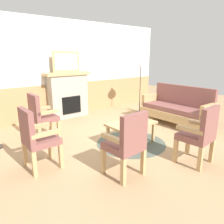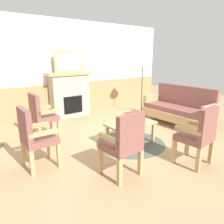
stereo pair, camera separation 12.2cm
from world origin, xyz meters
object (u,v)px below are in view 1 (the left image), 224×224
(armchair_front_left, at_px, (200,133))
(book_on_table, at_px, (129,123))
(couch, at_px, (177,109))
(framed_picture, at_px, (66,62))
(armchair_by_window_left, at_px, (41,115))
(floor_lamp_by_couch, at_px, (141,65))
(fireplace, at_px, (68,94))
(coffee_table, at_px, (131,125))
(armchair_near_fireplace, at_px, (36,136))
(armchair_front_center, at_px, (127,142))

(armchair_front_left, bearing_deg, book_on_table, 105.50)
(couch, bearing_deg, framed_picture, 127.54)
(armchair_by_window_left, xyz_separation_m, floor_lamp_by_couch, (3.12, 0.16, 0.91))
(book_on_table, distance_m, armchair_front_left, 1.32)
(fireplace, distance_m, floor_lamp_by_couch, 2.27)
(floor_lamp_by_couch, bearing_deg, couch, -91.40)
(book_on_table, bearing_deg, coffee_table, 12.10)
(fireplace, height_order, armchair_front_left, fireplace)
(armchair_near_fireplace, height_order, armchair_by_window_left, same)
(couch, height_order, armchair_front_left, same)
(armchair_front_left, distance_m, armchair_front_center, 1.24)
(book_on_table, distance_m, floor_lamp_by_couch, 2.63)
(armchair_front_left, bearing_deg, fireplace, 94.76)
(armchair_near_fireplace, xyz_separation_m, armchair_front_center, (0.93, -1.03, 0.00))
(book_on_table, bearing_deg, framed_picture, 89.27)
(framed_picture, xyz_separation_m, floor_lamp_by_couch, (1.86, -1.04, -0.11))
(fireplace, bearing_deg, armchair_front_left, -85.24)
(fireplace, bearing_deg, armchair_by_window_left, -136.36)
(couch, bearing_deg, armchair_near_fireplace, 179.56)
(armchair_near_fireplace, distance_m, armchair_by_window_left, 1.26)
(framed_picture, distance_m, armchair_front_center, 3.63)
(framed_picture, distance_m, armchair_by_window_left, 2.02)
(coffee_table, relative_size, book_on_table, 5.68)
(framed_picture, xyz_separation_m, armchair_front_center, (-0.84, -3.38, -1.02))
(fireplace, xyz_separation_m, framed_picture, (0.00, 0.00, 0.91))
(book_on_table, height_order, armchair_near_fireplace, armchair_near_fireplace)
(book_on_table, xyz_separation_m, armchair_by_window_left, (-1.22, 1.37, 0.08))
(armchair_near_fireplace, relative_size, armchair_front_left, 1.00)
(framed_picture, height_order, armchair_front_left, framed_picture)
(couch, height_order, book_on_table, couch)
(couch, height_order, armchair_by_window_left, same)
(fireplace, xyz_separation_m, armchair_front_center, (-0.84, -3.38, -0.11))
(couch, height_order, floor_lamp_by_couch, floor_lamp_by_couch)
(coffee_table, height_order, book_on_table, book_on_table)
(fireplace, xyz_separation_m, armchair_near_fireplace, (-1.77, -2.35, -0.11))
(armchair_front_center, bearing_deg, fireplace, 76.10)
(book_on_table, relative_size, armchair_front_left, 0.17)
(fireplace, height_order, armchair_by_window_left, fireplace)
(armchair_by_window_left, distance_m, armchair_front_left, 3.07)
(armchair_front_center, bearing_deg, framed_picture, 76.10)
(armchair_near_fireplace, xyz_separation_m, armchair_front_left, (2.08, -1.49, 0.00))
(coffee_table, distance_m, armchair_front_left, 1.32)
(book_on_table, height_order, floor_lamp_by_couch, floor_lamp_by_couch)
(framed_picture, height_order, armchair_by_window_left, framed_picture)
(fireplace, bearing_deg, armchair_front_center, -103.90)
(armchair_front_center, distance_m, floor_lamp_by_couch, 3.68)
(couch, xyz_separation_m, armchair_front_left, (-1.51, -1.46, 0.14))
(armchair_by_window_left, bearing_deg, armchair_front_center, -79.03)
(fireplace, height_order, framed_picture, framed_picture)
(book_on_table, height_order, armchair_front_left, armchair_front_left)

